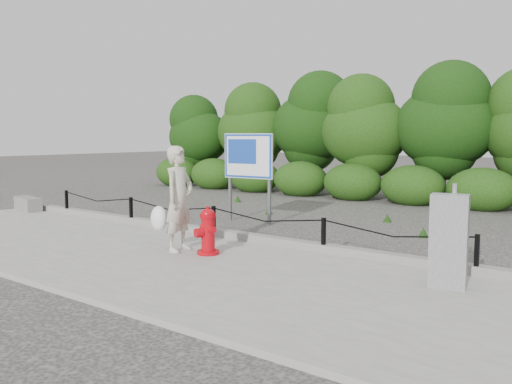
{
  "coord_description": "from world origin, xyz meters",
  "views": [
    {
      "loc": [
        7.1,
        -7.88,
        2.07
      ],
      "look_at": [
        0.9,
        0.2,
        1.0
      ],
      "focal_mm": 38.0,
      "sensor_mm": 36.0,
      "label": 1
    }
  ],
  "objects_px": {
    "concrete_block": "(28,204)",
    "utility_cabinet": "(449,241)",
    "fire_hydrant": "(208,232)",
    "advertising_sign": "(248,160)",
    "pedestrian": "(178,200)"
  },
  "relations": [
    {
      "from": "utility_cabinet",
      "to": "advertising_sign",
      "type": "distance_m",
      "value": 6.46
    },
    {
      "from": "concrete_block",
      "to": "advertising_sign",
      "type": "relative_size",
      "value": 0.52
    },
    {
      "from": "fire_hydrant",
      "to": "utility_cabinet",
      "type": "relative_size",
      "value": 0.59
    },
    {
      "from": "utility_cabinet",
      "to": "fire_hydrant",
      "type": "bearing_deg",
      "value": 174.7
    },
    {
      "from": "concrete_block",
      "to": "advertising_sign",
      "type": "bearing_deg",
      "value": 23.0
    },
    {
      "from": "fire_hydrant",
      "to": "utility_cabinet",
      "type": "height_order",
      "value": "utility_cabinet"
    },
    {
      "from": "pedestrian",
      "to": "concrete_block",
      "type": "xyz_separation_m",
      "value": [
        -6.83,
        1.13,
        -0.71
      ]
    },
    {
      "from": "fire_hydrant",
      "to": "advertising_sign",
      "type": "bearing_deg",
      "value": 139.65
    },
    {
      "from": "utility_cabinet",
      "to": "advertising_sign",
      "type": "relative_size",
      "value": 0.65
    },
    {
      "from": "pedestrian",
      "to": "advertising_sign",
      "type": "relative_size",
      "value": 0.86
    },
    {
      "from": "pedestrian",
      "to": "utility_cabinet",
      "type": "distance_m",
      "value": 4.49
    },
    {
      "from": "fire_hydrant",
      "to": "pedestrian",
      "type": "xyz_separation_m",
      "value": [
        -0.59,
        -0.1,
        0.5
      ]
    },
    {
      "from": "pedestrian",
      "to": "utility_cabinet",
      "type": "height_order",
      "value": "pedestrian"
    },
    {
      "from": "concrete_block",
      "to": "utility_cabinet",
      "type": "distance_m",
      "value": 11.3
    },
    {
      "from": "advertising_sign",
      "to": "pedestrian",
      "type": "bearing_deg",
      "value": -76.16
    }
  ]
}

